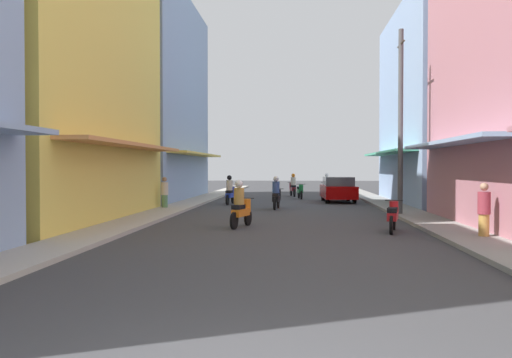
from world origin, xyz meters
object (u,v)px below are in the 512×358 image
motorbike_orange (241,206)px  motorbike_black (276,194)px  pedestrian_far (484,212)px  utility_pole (401,121)px  motorbike_maroon (293,186)px  motorbike_blue (230,191)px  motorbike_green (300,191)px  pedestrian_midway (165,193)px  parked_car (338,189)px  motorbike_red (393,216)px  motorbike_silver (326,186)px

motorbike_orange → motorbike_black: same height
pedestrian_far → utility_pole: (-0.90, 7.12, 3.08)m
motorbike_maroon → utility_pole: utility_pole is taller
motorbike_blue → pedestrian_far: size_ratio=1.15×
motorbike_green → pedestrian_midway: pedestrian_midway is taller
motorbike_orange → motorbike_blue: 11.09m
motorbike_maroon → parked_car: (2.65, -5.94, 0.04)m
pedestrian_far → utility_pole: size_ratio=0.21×
motorbike_orange → utility_pole: utility_pole is taller
parked_car → pedestrian_far: size_ratio=2.65×
motorbike_green → motorbike_maroon: bearing=99.2°
pedestrian_midway → utility_pole: 11.15m
motorbike_green → motorbike_red: (2.76, -17.24, 0.00)m
motorbike_blue → motorbike_green: (3.78, 5.44, -0.20)m
motorbike_maroon → motorbike_blue: size_ratio=0.99×
motorbike_silver → utility_pole: 16.46m
pedestrian_midway → pedestrian_far: 14.91m
motorbike_orange → motorbike_green: motorbike_orange is taller
motorbike_blue → motorbike_black: same height
motorbike_orange → utility_pole: bearing=36.8°
motorbike_silver → motorbike_red: 21.39m
motorbike_black → utility_pole: size_ratio=0.24×
motorbike_red → pedestrian_midway: bearing=138.9°
motorbike_blue → motorbike_black: (2.61, -3.02, 0.00)m
motorbike_green → parked_car: bearing=-53.6°
motorbike_black → pedestrian_midway: (-5.23, -0.80, 0.06)m
parked_car → pedestrian_midway: (-8.57, -6.33, 0.03)m
motorbike_red → parked_car: size_ratio=0.43×
motorbike_black → motorbike_red: bearing=-65.9°
parked_car → motorbike_red: bearing=-87.6°
motorbike_maroon → motorbike_red: (3.25, -20.25, -0.20)m
motorbike_red → parked_car: (-0.59, 14.31, 0.24)m
motorbike_red → pedestrian_far: 2.78m
parked_car → utility_pole: utility_pole is taller
motorbike_orange → parked_car: 14.10m
motorbike_maroon → motorbike_black: 11.49m
pedestrian_far → utility_pole: utility_pole is taller
motorbike_maroon → motorbike_silver: same height
motorbike_silver → utility_pole: utility_pole is taller
motorbike_blue → utility_pole: bearing=-39.7°
motorbike_maroon → pedestrian_midway: (-5.91, -12.27, 0.06)m
motorbike_orange → pedestrian_midway: motorbike_orange is taller
motorbike_red → pedestrian_far: bearing=-39.6°
utility_pole → motorbike_black: bearing=146.4°
motorbike_orange → motorbike_black: 7.98m
pedestrian_midway → motorbike_black: bearing=8.7°
motorbike_black → parked_car: motorbike_black is taller
motorbike_black → pedestrian_far: (6.06, -10.55, 0.08)m
pedestrian_midway → parked_car: bearing=36.5°
pedestrian_far → parked_car: bearing=99.6°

